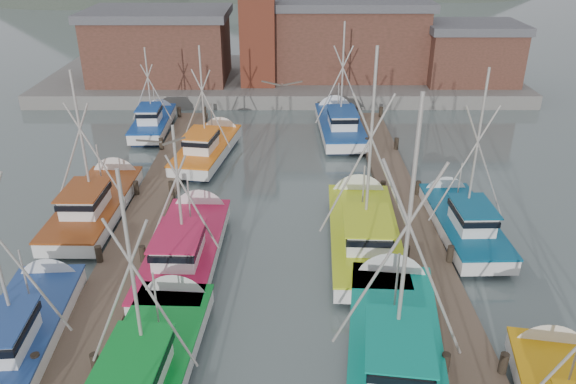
{
  "coord_description": "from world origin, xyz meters",
  "views": [
    {
      "loc": [
        0.6,
        -16.72,
        14.47
      ],
      "look_at": [
        0.62,
        7.75,
        2.6
      ],
      "focal_mm": 35.0,
      "sensor_mm": 36.0,
      "label": 1
    }
  ],
  "objects_px": {
    "boat_8": "(188,246)",
    "boat_12": "(209,147)",
    "lookout_tower": "(258,34)",
    "boat_4": "(153,357)"
  },
  "relations": [
    {
      "from": "boat_8",
      "to": "boat_12",
      "type": "height_order",
      "value": "boat_12"
    },
    {
      "from": "lookout_tower",
      "to": "boat_4",
      "type": "bearing_deg",
      "value": -93.55
    },
    {
      "from": "boat_4",
      "to": "boat_12",
      "type": "bearing_deg",
      "value": 95.87
    },
    {
      "from": "boat_4",
      "to": "lookout_tower",
      "type": "bearing_deg",
      "value": 90.72
    },
    {
      "from": "lookout_tower",
      "to": "boat_12",
      "type": "height_order",
      "value": "lookout_tower"
    },
    {
      "from": "lookout_tower",
      "to": "boat_8",
      "type": "xyz_separation_m",
      "value": [
        -2.11,
        -27.09,
        -4.87
      ]
    },
    {
      "from": "boat_8",
      "to": "lookout_tower",
      "type": "bearing_deg",
      "value": 87.51
    },
    {
      "from": "lookout_tower",
      "to": "boat_4",
      "type": "relative_size",
      "value": 0.9
    },
    {
      "from": "lookout_tower",
      "to": "boat_8",
      "type": "distance_m",
      "value": 27.6
    },
    {
      "from": "boat_4",
      "to": "boat_12",
      "type": "distance_m",
      "value": 20.2
    }
  ]
}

